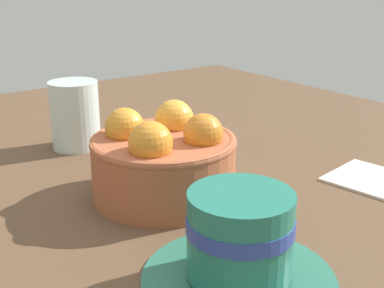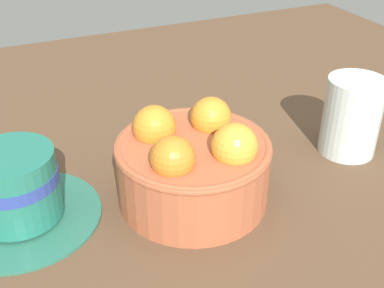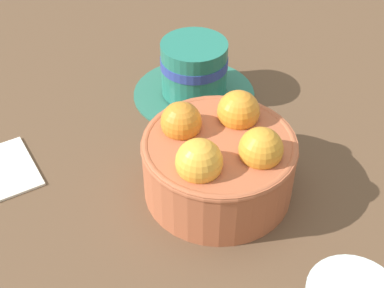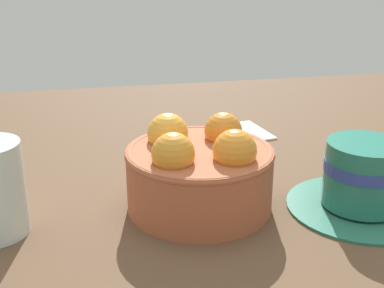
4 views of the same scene
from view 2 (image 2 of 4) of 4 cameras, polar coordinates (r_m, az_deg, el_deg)
The scene contains 4 objects.
ground_plane at distance 55.58cm, azimuth 0.12°, elevation -8.15°, with size 125.66×116.64×4.58cm, color brown.
terracotta_bowl at distance 51.54cm, azimuth 0.14°, elevation -2.30°, with size 16.41×16.41×10.22cm.
coffee_cup at distance 52.31cm, azimuth -19.89°, elevation -5.11°, with size 16.43×16.43×7.90cm.
water_glass at distance 63.01cm, azimuth 18.16°, elevation 3.10°, with size 7.03×7.03×9.76cm, color silver.
Camera 2 is at (17.62, 39.13, 33.03)cm, focal length 45.62 mm.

